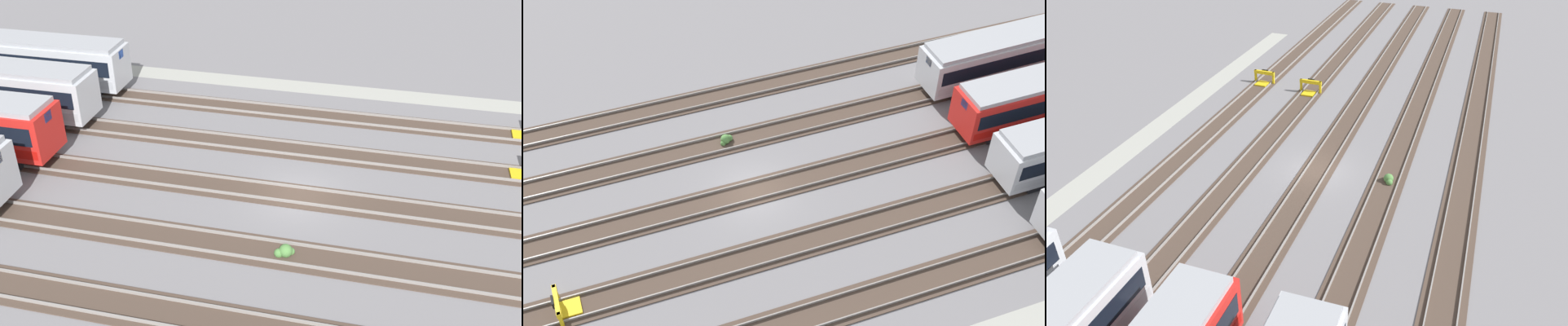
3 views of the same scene
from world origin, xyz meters
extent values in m
plane|color=slate|center=(0.00, 0.00, 0.00)|extent=(400.00, 400.00, 0.00)
cube|color=#9E9E93|center=(0.00, -13.84, 0.00)|extent=(54.00, 2.00, 0.01)
cube|color=#47382D|center=(0.00, -9.55, 0.03)|extent=(90.00, 2.23, 0.06)
cube|color=gray|center=(0.00, -8.83, 0.14)|extent=(90.00, 0.07, 0.15)
cube|color=gray|center=(0.00, -10.26, 0.14)|extent=(90.00, 0.07, 0.15)
cube|color=#47382D|center=(0.00, -4.77, 0.03)|extent=(90.00, 2.24, 0.06)
cube|color=gray|center=(0.00, -4.06, 0.14)|extent=(90.00, 0.07, 0.15)
cube|color=gray|center=(0.00, -5.49, 0.14)|extent=(90.00, 0.07, 0.15)
cube|color=#47382D|center=(0.00, 0.00, 0.03)|extent=(90.00, 2.24, 0.06)
cube|color=gray|center=(0.00, 0.72, 0.14)|extent=(90.00, 0.07, 0.15)
cube|color=gray|center=(0.00, -0.72, 0.14)|extent=(90.00, 0.07, 0.15)
cube|color=#47382D|center=(0.00, 4.77, 0.03)|extent=(90.00, 2.23, 0.06)
cube|color=gray|center=(0.00, 5.49, 0.14)|extent=(90.00, 0.07, 0.15)
cube|color=gray|center=(0.00, 4.06, 0.14)|extent=(90.00, 0.07, 0.15)
cube|color=gray|center=(0.00, 8.83, 0.14)|extent=(90.00, 0.07, 0.15)
cube|color=#B7BABF|center=(23.01, -9.57, 2.05)|extent=(18.02, 2.96, 2.70)
cube|color=black|center=(23.01, -9.57, 2.37)|extent=(17.30, 2.99, 1.08)
cube|color=#A8AAAF|center=(23.01, -9.57, 1.29)|extent=(17.66, 2.99, 0.54)
cube|color=#999BA0|center=(23.01, -9.57, 3.55)|extent=(17.48, 2.68, 0.30)
cube|color=blue|center=(14.05, -9.65, 3.05)|extent=(0.09, 0.70, 0.56)
cube|color=black|center=(17.43, -9.62, 0.35)|extent=(3.62, 2.27, 0.70)
cube|color=blue|center=(14.05, -4.79, 3.05)|extent=(0.08, 0.70, 0.56)
cube|color=black|center=(17.43, -4.78, 0.35)|extent=(3.61, 2.25, 0.70)
cube|color=blue|center=(14.05, -0.10, 3.05)|extent=(0.09, 0.70, 0.56)
cube|color=black|center=(17.43, -0.08, 0.35)|extent=(3.62, 2.27, 0.70)
cube|color=gold|center=(-12.29, -9.56, 0.09)|extent=(1.13, 1.11, 0.18)
cube|color=gold|center=(-11.65, -4.77, 0.09)|extent=(1.11, 1.09, 0.18)
sphere|color=#4C7F3D|center=(-0.29, 4.83, 0.28)|extent=(0.64, 0.64, 0.64)
sphere|color=#4C7F3D|center=(0.01, 4.95, 0.18)|extent=(0.44, 0.44, 0.44)
sphere|color=#4C7F3D|center=(-0.51, 4.65, 0.14)|extent=(0.36, 0.36, 0.36)
camera|label=1|loc=(-4.13, 26.23, 18.23)|focal=42.00mm
camera|label=2|loc=(-8.56, -29.11, 32.27)|focal=50.00mm
camera|label=3|loc=(27.58, 9.16, 18.61)|focal=35.00mm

